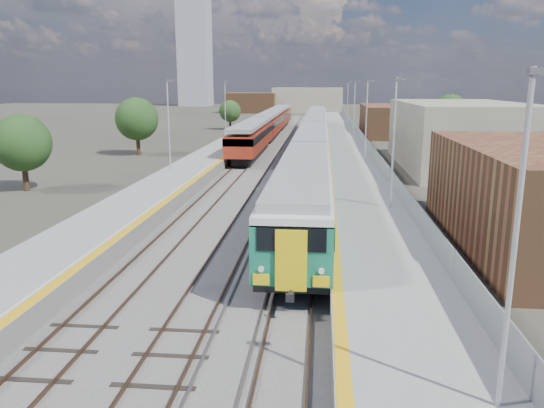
# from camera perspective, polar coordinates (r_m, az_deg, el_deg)

# --- Properties ---
(ground) EXTENTS (320.00, 320.00, 0.00)m
(ground) POSITION_cam_1_polar(r_m,az_deg,el_deg) (59.79, 2.99, 4.95)
(ground) COLOR #47443A
(ground) RESTS_ON ground
(ballast_bed) EXTENTS (10.50, 155.00, 0.06)m
(ballast_bed) POSITION_cam_1_polar(r_m,az_deg,el_deg) (62.39, 1.01, 5.32)
(ballast_bed) COLOR #565451
(ballast_bed) RESTS_ON ground
(tracks) EXTENTS (8.96, 160.00, 0.17)m
(tracks) POSITION_cam_1_polar(r_m,az_deg,el_deg) (64.00, 1.67, 5.57)
(tracks) COLOR #4C3323
(tracks) RESTS_ON ground
(platform_right) EXTENTS (4.70, 155.00, 8.52)m
(platform_right) POSITION_cam_1_polar(r_m,az_deg,el_deg) (62.20, 7.98, 5.64)
(platform_right) COLOR slate
(platform_right) RESTS_ON ground
(platform_left) EXTENTS (4.30, 155.00, 8.52)m
(platform_left) POSITION_cam_1_polar(r_m,az_deg,el_deg) (63.20, -5.17, 5.81)
(platform_left) COLOR slate
(platform_left) RESTS_ON ground
(buildings) EXTENTS (72.00, 185.50, 40.00)m
(buildings) POSITION_cam_1_polar(r_m,az_deg,el_deg) (149.23, -2.60, 13.78)
(buildings) COLOR brown
(buildings) RESTS_ON ground
(green_train) EXTENTS (3.05, 84.69, 3.35)m
(green_train) POSITION_cam_1_polar(r_m,az_deg,el_deg) (60.19, 4.48, 7.24)
(green_train) COLOR black
(green_train) RESTS_ON ground
(red_train) EXTENTS (3.00, 60.86, 3.79)m
(red_train) POSITION_cam_1_polar(r_m,az_deg,el_deg) (80.87, -0.28, 8.62)
(red_train) COLOR black
(red_train) RESTS_ON ground
(tree_a) EXTENTS (4.38, 4.38, 5.94)m
(tree_a) POSITION_cam_1_polar(r_m,az_deg,el_deg) (45.12, -25.30, 5.95)
(tree_a) COLOR #382619
(tree_a) RESTS_ON ground
(tree_b) EXTENTS (4.91, 4.91, 6.66)m
(tree_b) POSITION_cam_1_polar(r_m,az_deg,el_deg) (63.73, -14.34, 8.85)
(tree_b) COLOR #382619
(tree_b) RESTS_ON ground
(tree_c) EXTENTS (3.92, 3.92, 5.31)m
(tree_c) POSITION_cam_1_polar(r_m,az_deg,el_deg) (97.17, -4.54, 9.93)
(tree_c) COLOR #382619
(tree_c) RESTS_ON ground
(tree_d) EXTENTS (4.94, 4.94, 6.70)m
(tree_d) POSITION_cam_1_polar(r_m,az_deg,el_deg) (82.86, 18.58, 9.43)
(tree_d) COLOR #382619
(tree_d) RESTS_ON ground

